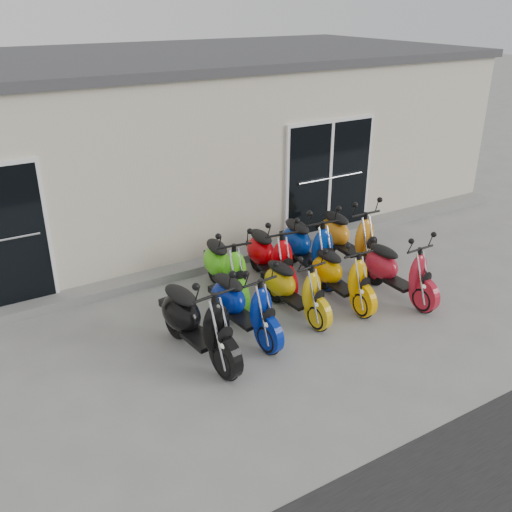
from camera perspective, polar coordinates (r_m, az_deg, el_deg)
The scene contains 15 objects.
ground at distance 8.65m, azimuth 2.07°, elevation -5.94°, with size 80.00×80.00×0.00m, color gray.
building at distance 12.45m, azimuth -11.24°, elevation 11.14°, with size 14.00×6.00×3.20m, color beige.
roof_cap at distance 12.18m, azimuth -11.92°, elevation 18.84°, with size 14.20×6.20×0.16m, color #3F3F42.
front_step at distance 10.16m, azimuth -4.15°, elevation -0.62°, with size 14.00×0.40×0.15m, color gray.
door_left at distance 8.99m, azimuth -23.28°, elevation 2.13°, with size 1.07×0.08×2.22m, color black.
door_right at distance 11.19m, azimuth 7.32°, elevation 8.11°, with size 2.02×0.08×2.22m, color black.
scooter_front_black at distance 7.41m, azimuth -5.93°, elevation -5.56°, with size 0.67×1.84×1.36m, color black, non-canonical shape.
scooter_front_blue at distance 7.86m, azimuth -1.27°, elevation -4.04°, with size 0.61×1.68×1.24m, color navy, non-canonical shape.
scooter_front_orange_a at distance 8.39m, azimuth 3.92°, elevation -2.43°, with size 0.58×1.58×1.17m, color gold, non-canonical shape.
scooter_front_orange_b at distance 8.83m, azimuth 8.57°, elevation -1.14°, with size 0.59×1.62×1.19m, color #EBA000, non-canonical shape.
scooter_front_red at distance 9.14m, azimuth 14.13°, elevation -0.67°, with size 0.60×1.64×1.21m, color #B01729, non-canonical shape.
scooter_back_green at distance 8.89m, azimuth -3.11°, elevation -0.38°, with size 0.63×1.74×1.29m, color #50CF19, non-canonical shape.
scooter_back_red at distance 9.28m, azimuth 1.47°, elevation 0.75°, with size 0.63×1.74×1.29m, color #D30208, non-canonical shape.
scooter_back_blue at distance 9.59m, azimuth 5.28°, elevation 1.76°, with size 0.68×1.86×1.37m, color navy, non-canonical shape.
scooter_back_yellow at distance 10.13m, azimuth 9.27°, elevation 2.71°, with size 0.66×1.82×1.35m, color orange, non-canonical shape.
Camera 1 is at (-4.12, -6.21, 4.38)m, focal length 40.00 mm.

